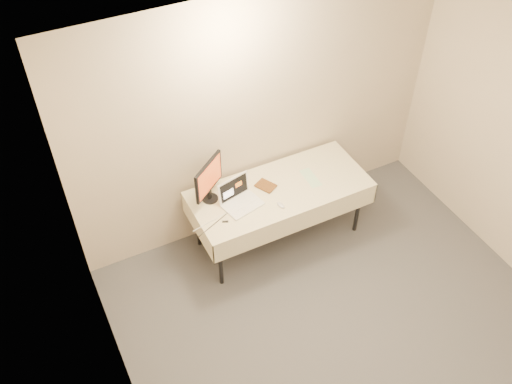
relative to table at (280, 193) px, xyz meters
name	(u,v)px	position (x,y,z in m)	size (l,w,h in m)	color
back_wall	(260,116)	(0.00, 0.45, 0.67)	(4.00, 0.10, 2.70)	beige
table	(280,193)	(0.00, 0.00, 0.00)	(1.86, 0.81, 0.74)	black
laptop	(239,198)	(-0.46, 0.00, 0.12)	(0.43, 0.37, 0.26)	white
monitor	(209,179)	(-0.70, 0.18, 0.34)	(0.38, 0.30, 0.47)	black
book	(262,183)	(-0.18, 0.06, 0.16)	(0.15, 0.02, 0.20)	#92551A
alarm_clock	(229,187)	(-0.47, 0.22, 0.09)	(0.14, 0.08, 0.05)	black
clicker	(281,205)	(-0.11, -0.23, 0.07)	(0.05, 0.10, 0.03)	silver
paper_form	(311,178)	(0.36, 0.00, 0.06)	(0.12, 0.30, 0.00)	#B6E1B3
usb_dongle	(225,222)	(-0.70, -0.18, 0.07)	(0.06, 0.02, 0.01)	black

